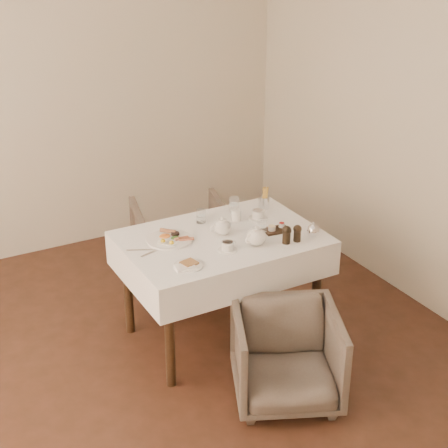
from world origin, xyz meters
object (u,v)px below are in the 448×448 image
armchair_far (182,244)px  table (221,253)px  teapot_centre (222,226)px  breakfast_plate (169,239)px  armchair_near (287,357)px

armchair_far → table: bearing=96.8°
table → armchair_far: bearing=83.4°
teapot_centre → breakfast_plate: bearing=164.9°
armchair_far → breakfast_plate: (-0.41, -0.70, 0.44)m
armchair_near → breakfast_plate: 1.06m
table → breakfast_plate: (-0.32, 0.11, 0.13)m
armchair_far → teapot_centre: bearing=98.0°
table → breakfast_plate: 0.36m
table → armchair_near: table is taller
armchair_far → breakfast_plate: bearing=72.9°
armchair_near → teapot_centre: (-0.00, 0.79, 0.53)m
armchair_near → teapot_centre: teapot_centre is taller
armchair_near → breakfast_plate: breakfast_plate is taller
armchair_far → teapot_centre: teapot_centre is taller
teapot_centre → table: bearing=-133.0°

